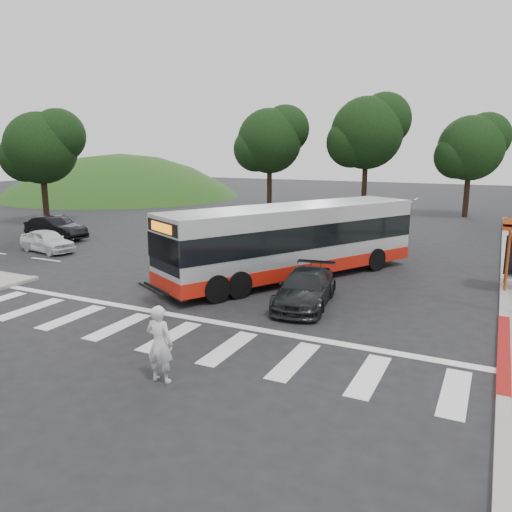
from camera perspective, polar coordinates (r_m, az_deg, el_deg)
The scene contains 14 objects.
ground at distance 19.41m, azimuth -1.13°, elevation -4.38°, with size 140.00×140.00×0.00m, color black.
curb_east at distance 25.14m, azimuth 26.51°, elevation -1.66°, with size 0.30×40.00×0.15m, color #9E9991.
curb_east_red at distance 15.53m, azimuth 26.46°, elevation -9.70°, with size 0.32×6.00×0.15m, color maroon.
hillside_nw at distance 61.96m, azimuth -15.01°, elevation 6.62°, with size 44.00×44.00×10.00m, color #194415.
crosswalk_ladder at distance 15.37m, azimuth -9.79°, elevation -9.06°, with size 18.00×2.60×0.01m, color silver.
tree_north_a at distance 43.89m, azimuth 12.67°, elevation 13.69°, with size 6.60×6.15×10.17m.
tree_north_b at distance 44.67m, azimuth 23.42°, elevation 11.35°, with size 5.72×5.33×8.43m.
tree_north_c at distance 44.61m, azimuth 1.70°, elevation 13.13°, with size 6.16×5.74×9.30m.
tree_west_a at distance 40.43m, azimuth -23.26°, elevation 11.38°, with size 5.72×5.33×8.43m.
transit_bus at distance 21.62m, azimuth 4.27°, elevation 1.60°, with size 2.64×12.18×3.15m, color #B1B3B6, non-canonical shape.
pedestrian at distance 12.30m, azimuth -10.95°, elevation -9.83°, with size 0.70×0.46×1.92m, color silver.
dark_sedan at distance 17.99m, azimuth 5.65°, elevation -3.69°, with size 1.76×4.32×1.25m, color black.
west_car_white at distance 29.47m, azimuth -22.74°, elevation 1.61°, with size 1.45×3.61×1.23m, color silver.
west_car_black at distance 33.42m, azimuth -21.92°, elevation 3.02°, with size 1.53×4.40×1.45m, color black.
Camera 1 is at (8.52, -16.54, 5.51)m, focal length 35.00 mm.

